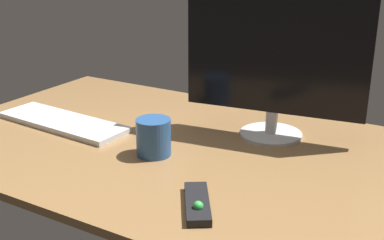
{
  "coord_description": "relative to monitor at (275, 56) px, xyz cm",
  "views": [
    {
      "loc": [
        63.74,
        -103.44,
        52.93
      ],
      "look_at": [
        0.7,
        4.17,
        8.0
      ],
      "focal_mm": 46.68,
      "sensor_mm": 36.0,
      "label": 1
    }
  ],
  "objects": [
    {
      "name": "desk",
      "position": [
        -17.63,
        -18.41,
        -23.37
      ],
      "size": [
        140.0,
        84.0,
        2.0
      ],
      "primitive_type": "cube",
      "color": "olive",
      "rests_on": "ground"
    },
    {
      "name": "monitor",
      "position": [
        0.0,
        0.0,
        0.0
      ],
      "size": [
        48.51,
        17.16,
        41.58
      ],
      "rotation": [
        0.0,
        0.0,
        0.13
      ],
      "color": "silver",
      "rests_on": "desk"
    },
    {
      "name": "keyboard",
      "position": [
        -56.09,
        -22.52,
        -21.58
      ],
      "size": [
        42.94,
        15.92,
        1.57
      ],
      "primitive_type": "cube",
      "rotation": [
        0.0,
        0.0,
        -0.06
      ],
      "color": "silver",
      "rests_on": "desk"
    },
    {
      "name": "media_remote",
      "position": [
        2.06,
        -44.51,
        -21.44
      ],
      "size": [
        12.66,
        15.97,
        3.08
      ],
      "rotation": [
        0.0,
        0.0,
        -1.0
      ],
      "color": "black",
      "rests_on": "desk"
    },
    {
      "name": "coffee_mug",
      "position": [
        -20.63,
        -26.92,
        -17.65
      ],
      "size": [
        8.74,
        8.74,
        9.44
      ],
      "primitive_type": "cylinder",
      "color": "#28518C",
      "rests_on": "desk"
    }
  ]
}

